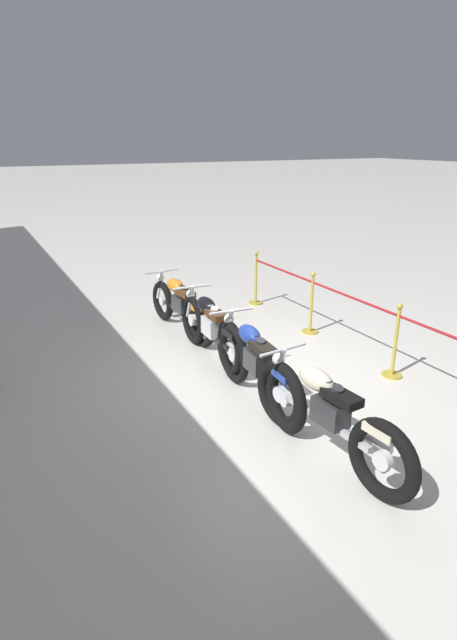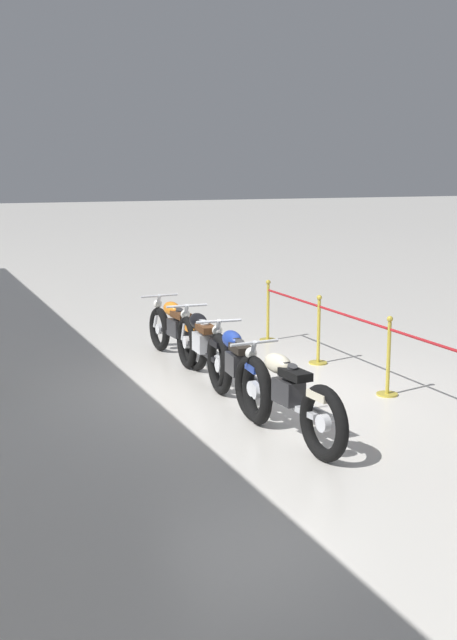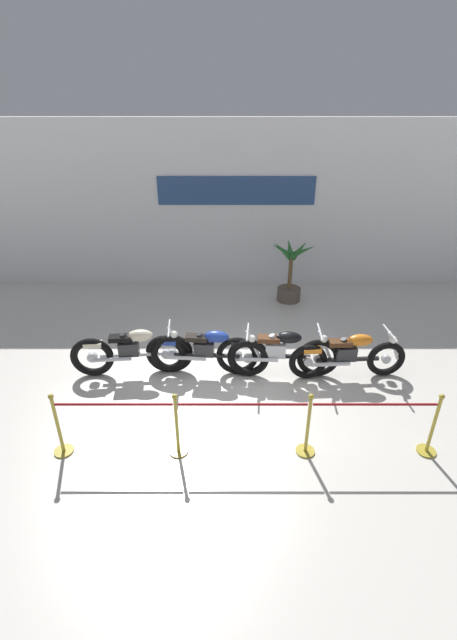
% 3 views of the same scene
% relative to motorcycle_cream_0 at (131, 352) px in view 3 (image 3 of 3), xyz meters
% --- Properties ---
extents(ground_plane, '(120.00, 120.00, 0.00)m').
position_rel_motorcycle_cream_0_xyz_m(ground_plane, '(1.98, -0.60, -0.48)').
color(ground_plane, silver).
extents(back_wall, '(28.00, 0.29, 4.20)m').
position_rel_motorcycle_cream_0_xyz_m(back_wall, '(1.98, 4.52, 1.62)').
color(back_wall, white).
rests_on(back_wall, ground).
extents(motorcycle_cream_0, '(2.25, 0.62, 0.97)m').
position_rel_motorcycle_cream_0_xyz_m(motorcycle_cream_0, '(0.00, 0.00, 0.00)').
color(motorcycle_cream_0, black).
rests_on(motorcycle_cream_0, ground).
extents(motorcycle_blue_1, '(2.31, 0.62, 0.97)m').
position_rel_motorcycle_cream_0_xyz_m(motorcycle_blue_1, '(1.38, -0.00, -0.01)').
color(motorcycle_blue_1, black).
rests_on(motorcycle_blue_1, ground).
extents(motorcycle_black_2, '(2.27, 0.62, 0.97)m').
position_rel_motorcycle_cream_0_xyz_m(motorcycle_black_2, '(2.68, -0.04, 0.01)').
color(motorcycle_black_2, black).
rests_on(motorcycle_black_2, ground).
extents(motorcycle_orange_3, '(2.17, 0.62, 0.93)m').
position_rel_motorcycle_cream_0_xyz_m(motorcycle_orange_3, '(3.96, -0.10, -0.02)').
color(motorcycle_orange_3, black).
rests_on(motorcycle_orange_3, ground).
extents(potted_palm_left_of_row, '(1.10, 1.06, 1.62)m').
position_rel_motorcycle_cream_0_xyz_m(potted_palm_left_of_row, '(3.30, 3.26, 0.27)').
color(potted_palm_left_of_row, brown).
rests_on(potted_palm_left_of_row, ground).
extents(stanchion_far_left, '(5.45, 0.28, 1.05)m').
position_rel_motorcycle_cream_0_xyz_m(stanchion_far_left, '(0.89, -2.01, 0.18)').
color(stanchion_far_left, gold).
rests_on(stanchion_far_left, ground).
extents(stanchion_mid_left, '(0.28, 0.28, 1.05)m').
position_rel_motorcycle_cream_0_xyz_m(stanchion_mid_left, '(1.03, -2.01, -0.12)').
color(stanchion_mid_left, gold).
rests_on(stanchion_mid_left, ground).
extents(stanchion_mid_right, '(0.28, 0.28, 1.05)m').
position_rel_motorcycle_cream_0_xyz_m(stanchion_mid_right, '(2.90, -2.01, -0.12)').
color(stanchion_mid_right, gold).
rests_on(stanchion_mid_right, ground).
extents(stanchion_far_right, '(0.28, 0.28, 1.05)m').
position_rel_motorcycle_cream_0_xyz_m(stanchion_far_right, '(4.69, -2.01, -0.12)').
color(stanchion_far_right, gold).
rests_on(stanchion_far_right, ground).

